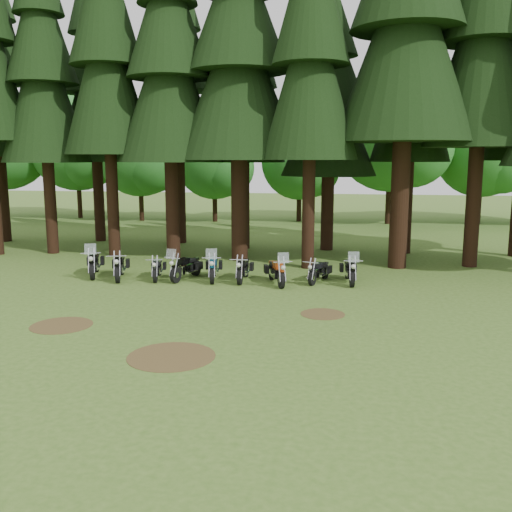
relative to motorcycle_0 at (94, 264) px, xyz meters
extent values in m
plane|color=#3F621E|center=(5.16, -4.81, -0.51)|extent=(120.00, 120.00, 0.00)
cylinder|color=black|center=(-4.62, 5.01, 2.25)|extent=(0.58, 0.58, 5.53)
cone|color=black|center=(-4.62, 5.01, 7.55)|extent=(4.32, 4.32, 6.91)
cone|color=black|center=(-4.62, 5.01, 10.81)|extent=(3.46, 3.46, 5.83)
cylinder|color=black|center=(-1.13, 4.70, 2.48)|extent=(0.58, 0.58, 5.99)
cone|color=black|center=(-1.13, 4.70, 8.22)|extent=(4.32, 4.32, 7.49)
cylinder|color=black|center=(1.95, 4.60, 2.27)|extent=(0.66, 0.66, 5.57)
cone|color=black|center=(1.95, 4.60, 7.61)|extent=(4.95, 4.95, 6.96)
cone|color=black|center=(1.95, 4.60, 10.89)|extent=(3.96, 3.96, 5.87)
cylinder|color=black|center=(5.23, 4.64, 2.34)|extent=(0.77, 0.77, 5.70)
cone|color=black|center=(5.23, 4.64, 7.80)|extent=(5.81, 5.81, 7.12)
cone|color=black|center=(5.23, 4.64, 11.16)|extent=(4.65, 4.65, 6.01)
cylinder|color=black|center=(8.59, 3.22, 2.34)|extent=(0.55, 0.55, 5.71)
cone|color=black|center=(8.59, 3.22, 7.81)|extent=(4.15, 4.15, 7.14)
cylinder|color=black|center=(12.53, 3.96, 2.80)|extent=(0.80, 0.80, 6.62)
cone|color=black|center=(12.53, 3.96, 9.14)|extent=(5.98, 5.98, 8.27)
cylinder|color=black|center=(15.78, 4.80, 2.66)|extent=(0.64, 0.64, 6.35)
cone|color=black|center=(15.78, 4.80, 8.75)|extent=(4.79, 4.79, 7.93)
cylinder|color=black|center=(-9.52, 8.44, 2.42)|extent=(0.67, 0.67, 5.87)
cylinder|color=black|center=(-4.10, 9.54, 2.25)|extent=(0.60, 0.60, 5.53)
cone|color=black|center=(-4.10, 9.54, 7.55)|extent=(4.52, 4.52, 6.91)
cone|color=black|center=(-4.10, 9.54, 10.81)|extent=(3.62, 3.62, 5.83)
cylinder|color=black|center=(0.78, 9.59, 2.27)|extent=(0.65, 0.65, 5.55)
cone|color=black|center=(0.78, 9.59, 7.59)|extent=(4.85, 4.85, 6.94)
cone|color=black|center=(0.78, 9.59, 10.87)|extent=(3.88, 3.88, 5.86)
cylinder|color=black|center=(4.79, 8.13, 2.25)|extent=(0.58, 0.58, 5.52)
cone|color=black|center=(4.79, 8.13, 7.54)|extent=(4.35, 4.35, 6.90)
cone|color=black|center=(4.79, 8.13, 10.80)|extent=(3.48, 3.48, 5.83)
cylinder|color=black|center=(9.20, 8.44, 1.84)|extent=(0.66, 0.66, 4.70)
cone|color=black|center=(9.20, 8.44, 6.34)|extent=(4.94, 4.94, 5.87)
cone|color=black|center=(9.20, 8.44, 9.11)|extent=(3.95, 3.95, 4.96)
cone|color=black|center=(9.20, 8.44, 11.31)|extent=(2.77, 2.77, 3.91)
cylinder|color=black|center=(13.23, 8.05, 2.27)|extent=(0.53, 0.53, 5.56)
cone|color=black|center=(13.23, 8.05, 7.60)|extent=(3.94, 3.94, 6.95)
cone|color=black|center=(13.23, 8.05, 10.89)|extent=(3.15, 3.15, 5.87)
cylinder|color=black|center=(-17.29, 20.69, 1.16)|extent=(0.36, 0.36, 3.33)
sphere|color=#246D24|center=(-17.29, 20.69, 5.60)|extent=(7.78, 7.78, 7.78)
sphere|color=#246D24|center=(-15.96, 19.80, 4.82)|extent=(5.55, 5.55, 5.55)
cylinder|color=black|center=(-11.18, 21.19, 1.14)|extent=(0.36, 0.36, 3.29)
sphere|color=#246D24|center=(-11.18, 21.19, 5.53)|extent=(7.69, 7.69, 7.69)
sphere|color=#246D24|center=(-9.86, 20.31, 4.76)|extent=(5.49, 5.49, 5.49)
cylinder|color=black|center=(-5.57, 20.17, 0.89)|extent=(0.36, 0.36, 2.80)
sphere|color=#246D24|center=(-5.57, 20.17, 4.62)|extent=(6.53, 6.53, 6.53)
sphere|color=#246D24|center=(-4.45, 19.42, 3.97)|extent=(4.67, 4.67, 4.67)
cylinder|color=black|center=(0.17, 20.50, 0.77)|extent=(0.36, 0.36, 2.55)
sphere|color=#246D24|center=(0.17, 20.50, 4.17)|extent=(5.95, 5.95, 5.95)
sphere|color=#246D24|center=(1.19, 19.82, 3.57)|extent=(4.25, 4.25, 4.25)
cylinder|color=black|center=(6.48, 21.69, 0.73)|extent=(0.36, 0.36, 2.47)
sphere|color=#246D24|center=(6.48, 21.69, 4.02)|extent=(5.76, 5.76, 5.76)
sphere|color=#246D24|center=(7.46, 21.03, 3.44)|extent=(4.12, 4.12, 4.12)
cylinder|color=black|center=(13.08, 21.16, 1.25)|extent=(0.36, 0.36, 3.52)
sphere|color=#246D24|center=(13.08, 21.16, 5.95)|extent=(8.21, 8.21, 8.21)
sphere|color=#246D24|center=(14.49, 20.22, 5.12)|extent=(5.87, 5.87, 5.87)
cylinder|color=black|center=(19.70, 22.41, 0.96)|extent=(0.36, 0.36, 2.94)
sphere|color=#246D24|center=(19.70, 22.41, 4.88)|extent=(6.86, 6.86, 6.86)
sphere|color=#246D24|center=(20.88, 21.63, 4.19)|extent=(4.90, 4.90, 4.90)
cylinder|color=#4C3D1E|center=(2.16, -6.81, -0.50)|extent=(1.80, 1.80, 0.01)
cylinder|color=#4C3D1E|center=(9.66, -4.31, -0.50)|extent=(1.40, 1.40, 0.01)
cylinder|color=#4C3D1E|center=(6.16, -8.81, -0.50)|extent=(2.20, 2.20, 0.01)
cylinder|color=black|center=(0.28, -0.77, -0.15)|extent=(0.38, 0.72, 0.71)
cylinder|color=black|center=(-0.29, 0.80, -0.15)|extent=(0.38, 0.72, 0.71)
cube|color=silver|center=(-0.02, 0.07, -0.06)|extent=(0.54, 0.81, 0.37)
cube|color=black|center=(0.06, -0.17, 0.33)|extent=(0.50, 0.67, 0.26)
cube|color=black|center=(-0.11, 0.30, 0.29)|extent=(0.50, 0.67, 0.13)
cube|color=silver|center=(0.38, -1.07, 0.80)|extent=(0.47, 0.28, 0.42)
cylinder|color=black|center=(1.50, -1.12, -0.16)|extent=(0.35, 0.71, 0.70)
cylinder|color=black|center=(1.01, 0.44, -0.16)|extent=(0.35, 0.71, 0.70)
cube|color=silver|center=(1.24, -0.29, -0.07)|extent=(0.50, 0.79, 0.36)
cube|color=black|center=(1.31, -0.52, 0.31)|extent=(0.48, 0.65, 0.25)
cube|color=black|center=(1.17, -0.05, 0.27)|extent=(0.48, 0.65, 0.13)
cylinder|color=black|center=(2.93, -0.83, -0.21)|extent=(0.25, 0.61, 0.59)
cylinder|color=black|center=(2.63, 0.53, -0.21)|extent=(0.25, 0.61, 0.59)
cube|color=silver|center=(2.77, -0.10, -0.13)|extent=(0.38, 0.67, 0.31)
cube|color=black|center=(2.82, -0.30, 0.19)|extent=(0.37, 0.54, 0.22)
cube|color=black|center=(2.73, 0.10, 0.16)|extent=(0.37, 0.54, 0.11)
cylinder|color=black|center=(3.75, -0.76, -0.18)|extent=(0.30, 0.66, 0.65)
cylinder|color=black|center=(4.14, 0.72, -0.18)|extent=(0.30, 0.66, 0.65)
cube|color=silver|center=(3.96, 0.03, -0.10)|extent=(0.45, 0.74, 0.34)
cube|color=black|center=(3.90, -0.19, 0.26)|extent=(0.43, 0.60, 0.24)
cube|color=black|center=(4.02, 0.25, 0.22)|extent=(0.43, 0.60, 0.12)
cube|color=silver|center=(3.67, -1.04, 0.69)|extent=(0.43, 0.23, 0.39)
cylinder|color=black|center=(5.20, -0.71, -0.17)|extent=(0.26, 0.69, 0.67)
cylinder|color=black|center=(4.91, 0.85, -0.17)|extent=(0.26, 0.69, 0.67)
cube|color=silver|center=(5.04, 0.12, -0.08)|extent=(0.41, 0.75, 0.35)
cube|color=navy|center=(5.09, -0.11, 0.29)|extent=(0.40, 0.61, 0.24)
cube|color=black|center=(5.00, 0.35, 0.25)|extent=(0.40, 0.61, 0.12)
cube|color=silver|center=(5.25, -1.01, 0.74)|extent=(0.44, 0.20, 0.40)
cylinder|color=black|center=(6.28, -0.65, -0.19)|extent=(0.15, 0.65, 0.64)
cylinder|color=black|center=(6.25, 0.86, -0.19)|extent=(0.15, 0.65, 0.64)
cube|color=silver|center=(6.26, 0.15, -0.10)|extent=(0.29, 0.69, 0.33)
cube|color=black|center=(6.27, -0.07, 0.25)|extent=(0.30, 0.54, 0.23)
cube|color=black|center=(6.26, 0.38, 0.21)|extent=(0.30, 0.54, 0.12)
cylinder|color=black|center=(7.93, -0.99, -0.18)|extent=(0.37, 0.67, 0.66)
cylinder|color=black|center=(7.37, 0.46, -0.18)|extent=(0.37, 0.67, 0.66)
cube|color=silver|center=(7.64, -0.22, -0.09)|extent=(0.51, 0.75, 0.34)
cube|color=#AB4317|center=(7.72, -0.43, 0.27)|extent=(0.48, 0.62, 0.24)
cube|color=black|center=(7.55, 0.00, 0.23)|extent=(0.48, 0.62, 0.12)
cube|color=silver|center=(8.04, -1.26, 0.71)|extent=(0.44, 0.27, 0.39)
cylinder|color=black|center=(9.05, -0.29, -0.22)|extent=(0.30, 0.60, 0.59)
cylinder|color=black|center=(9.47, 1.02, -0.22)|extent=(0.30, 0.60, 0.59)
cube|color=silver|center=(9.27, 0.40, -0.14)|extent=(0.43, 0.67, 0.30)
cube|color=black|center=(9.21, 0.21, 0.18)|extent=(0.41, 0.55, 0.21)
cube|color=black|center=(9.34, 0.60, 0.15)|extent=(0.41, 0.55, 0.11)
cylinder|color=black|center=(10.55, -0.33, -0.18)|extent=(0.22, 0.67, 0.66)
cylinder|color=black|center=(10.37, 1.21, -0.18)|extent=(0.22, 0.67, 0.66)
cube|color=silver|center=(10.45, 0.49, -0.09)|extent=(0.36, 0.73, 0.34)
cube|color=black|center=(10.48, 0.26, 0.27)|extent=(0.36, 0.58, 0.24)
cube|color=black|center=(10.43, 0.72, 0.23)|extent=(0.36, 0.58, 0.12)
cube|color=silver|center=(10.59, -0.63, 0.71)|extent=(0.43, 0.18, 0.39)
camera|label=1|loc=(10.47, -21.74, 4.37)|focal=40.00mm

